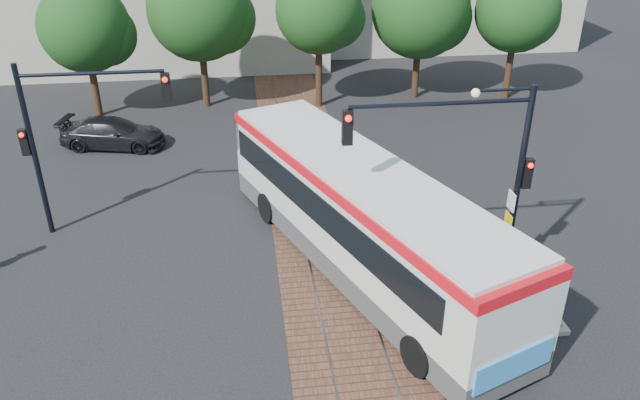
{
  "coord_description": "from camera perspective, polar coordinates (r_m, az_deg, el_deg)",
  "views": [
    {
      "loc": [
        -2.59,
        -15.92,
        11.21
      ],
      "look_at": [
        -0.24,
        2.14,
        1.6
      ],
      "focal_mm": 35.0,
      "sensor_mm": 36.0,
      "label": 1
    }
  ],
  "objects": [
    {
      "name": "ground",
      "position": [
        19.64,
        1.51,
        -6.99
      ],
      "size": [
        120.0,
        120.0,
        0.0
      ],
      "primitive_type": "plane",
      "color": "black",
      "rests_on": "ground"
    },
    {
      "name": "signal_pole_left",
      "position": [
        22.0,
        -22.3,
        6.2
      ],
      "size": [
        4.99,
        0.34,
        6.0
      ],
      "color": "black",
      "rests_on": "ground"
    },
    {
      "name": "parked_car",
      "position": [
        30.04,
        -18.4,
        5.84
      ],
      "size": [
        4.95,
        2.78,
        1.35
      ],
      "primitive_type": "imported",
      "rotation": [
        0.0,
        0.0,
        1.37
      ],
      "color": "black",
      "rests_on": "ground"
    },
    {
      "name": "traffic_island",
      "position": [
        19.97,
        15.82,
        -6.39
      ],
      "size": [
        2.2,
        5.2,
        1.13
      ],
      "color": "gray",
      "rests_on": "ground"
    },
    {
      "name": "tree_row",
      "position": [
        33.17,
        -0.72,
        16.77
      ],
      "size": [
        26.4,
        5.6,
        7.67
      ],
      "color": "#382314",
      "rests_on": "ground"
    },
    {
      "name": "signal_pole_main",
      "position": [
        17.88,
        14.44,
        3.67
      ],
      "size": [
        5.49,
        0.46,
        6.0
      ],
      "color": "black",
      "rests_on": "ground"
    },
    {
      "name": "city_bus",
      "position": [
        19.11,
        3.75,
        -1.19
      ],
      "size": [
        7.45,
        13.19,
        3.51
      ],
      "rotation": [
        0.0,
        0.0,
        0.38
      ],
      "color": "#414144",
      "rests_on": "ground"
    },
    {
      "name": "trackbed",
      "position": [
        23.0,
        0.0,
        -1.32
      ],
      "size": [
        3.6,
        40.0,
        0.02
      ],
      "color": "brown",
      "rests_on": "ground"
    }
  ]
}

